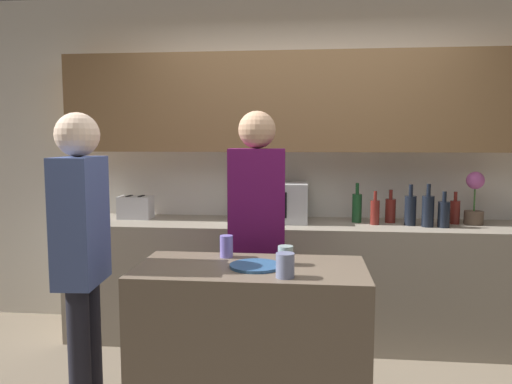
# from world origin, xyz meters

# --- Properties ---
(back_wall) EXTENTS (6.40, 0.40, 2.70)m
(back_wall) POSITION_xyz_m (0.00, 1.66, 1.54)
(back_wall) COLOR silver
(back_wall) RESTS_ON ground_plane
(back_counter) EXTENTS (3.60, 0.62, 0.91)m
(back_counter) POSITION_xyz_m (0.00, 1.39, 0.46)
(back_counter) COLOR gray
(back_counter) RESTS_ON ground_plane
(kitchen_island) EXTENTS (1.16, 0.57, 0.91)m
(kitchen_island) POSITION_xyz_m (-0.25, 0.07, 0.45)
(kitchen_island) COLOR brown
(kitchen_island) RESTS_ON ground_plane
(microwave) EXTENTS (0.52, 0.39, 0.30)m
(microwave) POSITION_xyz_m (-0.23, 1.46, 1.06)
(microwave) COLOR #B7BABC
(microwave) RESTS_ON back_counter
(toaster) EXTENTS (0.26, 0.16, 0.18)m
(toaster) POSITION_xyz_m (-1.34, 1.46, 1.00)
(toaster) COLOR silver
(toaster) RESTS_ON back_counter
(potted_plant) EXTENTS (0.14, 0.14, 0.40)m
(potted_plant) POSITION_xyz_m (1.27, 1.46, 1.11)
(potted_plant) COLOR brown
(potted_plant) RESTS_ON back_counter
(bottle_0) EXTENTS (0.07, 0.07, 0.30)m
(bottle_0) POSITION_xyz_m (0.41, 1.47, 1.03)
(bottle_0) COLOR #194723
(bottle_0) RESTS_ON back_counter
(bottle_1) EXTENTS (0.07, 0.07, 0.25)m
(bottle_1) POSITION_xyz_m (0.53, 1.38, 1.01)
(bottle_1) COLOR maroon
(bottle_1) RESTS_ON back_counter
(bottle_2) EXTENTS (0.08, 0.08, 0.25)m
(bottle_2) POSITION_xyz_m (0.66, 1.48, 1.01)
(bottle_2) COLOR maroon
(bottle_2) RESTS_ON back_counter
(bottle_3) EXTENTS (0.08, 0.08, 0.30)m
(bottle_3) POSITION_xyz_m (0.79, 1.37, 1.03)
(bottle_3) COLOR black
(bottle_3) RESTS_ON back_counter
(bottle_4) EXTENTS (0.09, 0.09, 0.31)m
(bottle_4) POSITION_xyz_m (0.90, 1.32, 1.03)
(bottle_4) COLOR black
(bottle_4) RESTS_ON back_counter
(bottle_5) EXTENTS (0.08, 0.08, 0.26)m
(bottle_5) POSITION_xyz_m (1.01, 1.31, 1.01)
(bottle_5) COLOR black
(bottle_5) RESTS_ON back_counter
(bottle_6) EXTENTS (0.07, 0.07, 0.24)m
(bottle_6) POSITION_xyz_m (1.14, 1.47, 1.01)
(bottle_6) COLOR maroon
(bottle_6) RESTS_ON back_counter
(plate_on_island) EXTENTS (0.26, 0.26, 0.01)m
(plate_on_island) POSITION_xyz_m (-0.22, 0.05, 0.92)
(plate_on_island) COLOR #2D5684
(plate_on_island) RESTS_ON kitchen_island
(cup_0) EXTENTS (0.08, 0.08, 0.10)m
(cup_0) POSITION_xyz_m (-0.07, 0.12, 0.96)
(cup_0) COLOR #96B1B2
(cup_0) RESTS_ON kitchen_island
(cup_1) EXTENTS (0.07, 0.07, 0.12)m
(cup_1) POSITION_xyz_m (-0.40, 0.25, 0.97)
(cup_1) COLOR #8072DA
(cup_1) RESTS_ON kitchen_island
(cup_2) EXTENTS (0.09, 0.09, 0.11)m
(cup_2) POSITION_xyz_m (-0.07, -0.12, 0.97)
(cup_2) COLOR #747EA6
(cup_2) RESTS_ON kitchen_island
(person_left) EXTENTS (0.22, 0.35, 1.68)m
(person_left) POSITION_xyz_m (-1.11, 0.01, 1.00)
(person_left) COLOR black
(person_left) RESTS_ON ground_plane
(person_center) EXTENTS (0.35, 0.23, 1.72)m
(person_center) POSITION_xyz_m (-0.27, 0.61, 1.03)
(person_center) COLOR black
(person_center) RESTS_ON ground_plane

